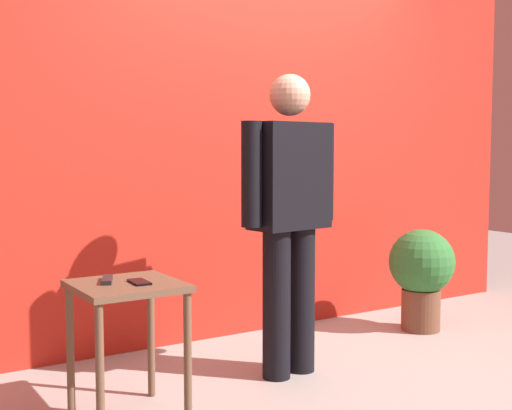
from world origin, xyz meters
TOP-DOWN VIEW (x-y plane):
  - ground_plane at (0.00, 0.00)m, footprint 12.00×12.00m
  - back_wall_red at (0.00, 1.25)m, footprint 4.64×0.12m
  - standing_person at (-0.36, 0.35)m, footprint 0.64×0.27m
  - side_table at (-1.32, 0.25)m, footprint 0.46×0.46m
  - cell_phone at (-1.28, 0.21)m, footprint 0.08×0.15m
  - tv_remote at (-1.39, 0.31)m, footprint 0.11×0.17m
  - potted_plant at (0.92, 0.61)m, footprint 0.44×0.44m

SIDE VIEW (x-z plane):
  - ground_plane at x=0.00m, z-range 0.00..0.00m
  - potted_plant at x=0.92m, z-range 0.06..0.75m
  - side_table at x=-1.32m, z-range 0.20..0.82m
  - cell_phone at x=-1.28m, z-range 0.63..0.64m
  - tv_remote at x=-1.39m, z-range 0.63..0.65m
  - standing_person at x=-0.36m, z-range 0.10..1.72m
  - back_wall_red at x=0.00m, z-range 0.00..3.32m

